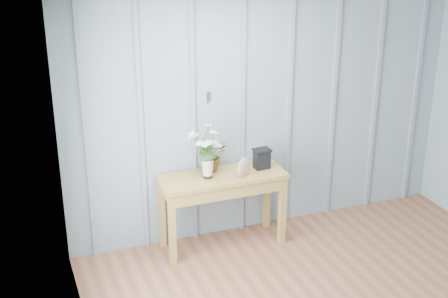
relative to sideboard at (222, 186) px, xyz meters
name	(u,v)px	position (x,y,z in m)	size (l,w,h in m)	color
room_shell	(341,68)	(0.55, -1.08, 1.35)	(4.00, 4.50, 2.50)	#849AA4
sideboard	(222,186)	(0.00, 0.00, 0.00)	(1.20, 0.45, 0.75)	olive
daisy_vase	(207,144)	(-0.15, -0.02, 0.45)	(0.38, 0.29, 0.54)	black
spider_plant	(211,155)	(-0.06, 0.14, 0.27)	(0.28, 0.24, 0.31)	#213517
felt_disc_vessel	(244,167)	(0.18, -0.10, 0.21)	(0.19, 0.05, 0.19)	#954953
carved_box	(262,158)	(0.41, 0.01, 0.22)	(0.17, 0.14, 0.20)	black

